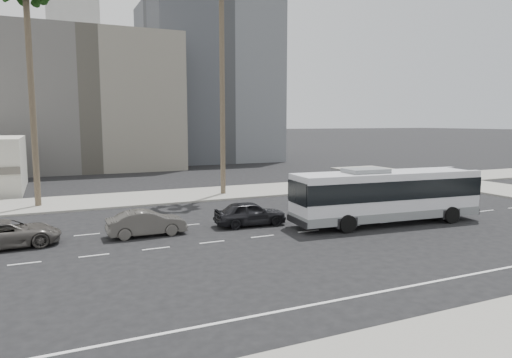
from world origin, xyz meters
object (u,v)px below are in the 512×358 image
city_bus (387,194)px  car_c (7,234)px  car_a (250,213)px  car_b (147,223)px

city_bus → car_c: city_bus is taller
car_a → car_c: size_ratio=0.87×
car_a → car_c: 13.40m
city_bus → car_b: (-14.48, 3.16, -1.15)m
car_a → city_bus: bearing=-106.5°
city_bus → car_c: (-21.48, 3.64, -1.16)m
car_a → car_b: bearing=93.5°
car_b → city_bus: bearing=-102.6°
city_bus → car_c: 21.82m
city_bus → car_a: size_ratio=2.82×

